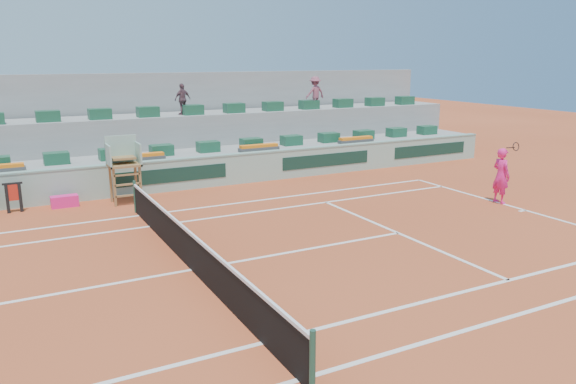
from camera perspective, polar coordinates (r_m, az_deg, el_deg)
name	(u,v)px	position (r m, az deg, el deg)	size (l,w,h in m)	color
ground	(192,270)	(14.18, -9.76, -7.81)	(90.00, 90.00, 0.00)	#A74120
seating_tier_lower	(108,171)	(24.08, -17.79, 2.09)	(36.00, 4.00, 1.20)	#999996
seating_tier_upper	(100,148)	(25.52, -18.55, 4.25)	(36.00, 2.40, 2.60)	#999996
stadium_back_wall	(92,123)	(26.97, -19.26, 6.60)	(36.00, 0.40, 4.40)	#999996
player_bag	(65,201)	(21.13, -21.75, -0.88)	(0.90, 0.40, 0.40)	#FD2183
spectator_mid	(183,99)	(25.68, -10.66, 9.25)	(0.81, 0.34, 1.38)	brown
spectator_right	(315,93)	(28.14, 2.76, 10.04)	(1.03, 0.59, 1.59)	#8F4759
court_lines	(192,270)	(14.18, -9.76, -7.79)	(23.89, 11.09, 0.01)	white
tennis_net	(191,250)	(14.00, -9.85, -5.80)	(0.10, 11.97, 1.10)	black
advertising_hoarding	(120,180)	(21.95, -16.70, 1.19)	(36.00, 0.34, 1.26)	#92B7A6
umpire_chair	(123,160)	(20.81, -16.39, 3.11)	(1.10, 0.90, 2.40)	olive
seat_row_lower	(111,154)	(23.06, -17.53, 3.70)	(32.90, 0.60, 0.44)	#1B5135
seat_row_upper	(100,114)	(24.75, -18.58, 7.53)	(32.90, 0.60, 0.44)	#1B5135
flower_planters	(74,163)	(22.09, -20.96, 2.79)	(26.80, 0.36, 0.28)	#484848
towel_rack	(14,195)	(20.97, -26.11, -0.28)	(0.62, 0.10, 1.03)	black
tennis_player	(501,176)	(21.40, 20.83, 1.57)	(0.51, 0.93, 2.28)	#FD2183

